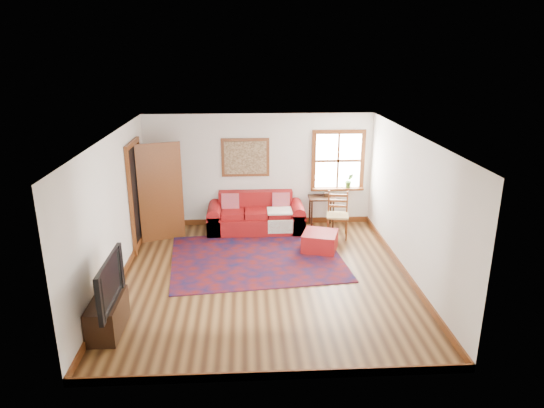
{
  "coord_description": "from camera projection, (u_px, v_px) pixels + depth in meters",
  "views": [
    {
      "loc": [
        -0.29,
        -7.67,
        3.86
      ],
      "look_at": [
        0.17,
        0.6,
        1.16
      ],
      "focal_mm": 32.0,
      "sensor_mm": 36.0,
      "label": 1
    }
  ],
  "objects": [
    {
      "name": "media_cabinet",
      "position": [
        107.0,
        315.0,
        6.83
      ],
      "size": [
        0.41,
        0.9,
        0.5
      ],
      "primitive_type": "cube",
      "color": "black",
      "rests_on": "ground"
    },
    {
      "name": "framed_artwork",
      "position": [
        245.0,
        158.0,
        10.58
      ],
      "size": [
        1.05,
        0.07,
        0.85
      ],
      "color": "brown",
      "rests_on": "ground"
    },
    {
      "name": "doorway",
      "position": [
        151.0,
        192.0,
        9.74
      ],
      "size": [
        0.89,
        1.08,
        2.14
      ],
      "color": "black",
      "rests_on": "ground"
    },
    {
      "name": "red_ottoman",
      "position": [
        320.0,
        241.0,
        9.59
      ],
      "size": [
        0.81,
        0.81,
        0.37
      ],
      "primitive_type": "cube",
      "rotation": [
        0.0,
        0.0,
        -0.3
      ],
      "color": "maroon",
      "rests_on": "ground"
    },
    {
      "name": "ladder_back_chair",
      "position": [
        338.0,
        213.0,
        10.21
      ],
      "size": [
        0.52,
        0.5,
        0.96
      ],
      "color": "tan",
      "rests_on": "ground"
    },
    {
      "name": "side_table",
      "position": [
        322.0,
        202.0,
        10.75
      ],
      "size": [
        0.58,
        0.43,
        0.69
      ],
      "color": "black",
      "rests_on": "ground"
    },
    {
      "name": "window",
      "position": [
        339.0,
        167.0,
        10.75
      ],
      "size": [
        1.18,
        0.2,
        1.38
      ],
      "color": "white",
      "rests_on": "ground"
    },
    {
      "name": "ground",
      "position": [
        264.0,
        278.0,
        8.5
      ],
      "size": [
        5.5,
        5.5,
        0.0
      ],
      "primitive_type": "plane",
      "color": "#3E2310",
      "rests_on": "ground"
    },
    {
      "name": "candle_hurricane",
      "position": [
        116.0,
        281.0,
        7.11
      ],
      "size": [
        0.12,
        0.12,
        0.18
      ],
      "color": "silver",
      "rests_on": "media_cabinet"
    },
    {
      "name": "persian_rug",
      "position": [
        257.0,
        258.0,
        9.27
      ],
      "size": [
        3.45,
        2.88,
        0.02
      ],
      "primitive_type": "cube",
      "rotation": [
        0.0,
        0.0,
        0.1
      ],
      "color": "#5F0F0D",
      "rests_on": "ground"
    },
    {
      "name": "television",
      "position": [
        102.0,
        282.0,
        6.53
      ],
      "size": [
        0.15,
        1.17,
        0.67
      ],
      "primitive_type": "imported",
      "rotation": [
        0.0,
        0.0,
        1.57
      ],
      "color": "black",
      "rests_on": "media_cabinet"
    },
    {
      "name": "room_envelope",
      "position": [
        264.0,
        187.0,
        8.0
      ],
      "size": [
        5.04,
        5.54,
        2.52
      ],
      "color": "silver",
      "rests_on": "ground"
    },
    {
      "name": "red_leather_sofa",
      "position": [
        256.0,
        218.0,
        10.63
      ],
      "size": [
        2.1,
        0.87,
        0.82
      ],
      "color": "maroon",
      "rests_on": "ground"
    }
  ]
}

